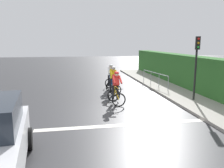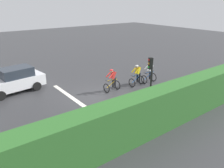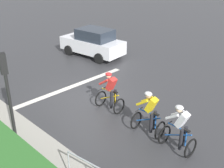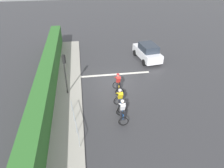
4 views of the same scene
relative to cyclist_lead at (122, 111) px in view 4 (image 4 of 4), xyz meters
name	(u,v)px [view 4 (image 4 of 4)]	position (x,y,z in m)	size (l,w,h in m)	color
ground_plane	(115,82)	(-0.35, -5.06, -0.80)	(80.00, 80.00, 0.00)	#333335
sidewalk_kerb	(64,99)	(4.01, -3.06, -0.74)	(2.80, 24.97, 0.12)	#9E998E
stone_wall_low	(51,97)	(4.91, -3.06, -0.49)	(0.44, 24.97, 0.60)	gray
hedge_wall	(46,89)	(5.21, -3.06, 0.30)	(1.10, 24.97, 2.19)	#2D6628
road_marking_stop_line	(113,75)	(-0.35, -6.45, -0.79)	(7.00, 0.30, 0.01)	silver
cyclist_lead	(122,111)	(0.00, 0.00, 0.00)	(0.71, 1.10, 1.66)	black
cyclist_second	(120,100)	(-0.08, -1.28, 0.00)	(0.77, 1.14, 1.66)	black
cyclist_mid	(118,84)	(-0.32, -3.48, 0.00)	(0.74, 1.12, 1.66)	black
car_white	(147,52)	(-4.42, -9.17, 0.08)	(2.27, 4.28, 1.76)	silver
traffic_light_near_crossing	(65,69)	(3.70, -3.86, 1.43)	(0.25, 0.31, 3.34)	black
pedestrian_railing_kerbside	(75,119)	(3.11, 0.27, -0.01)	(0.52, 3.46, 1.03)	#999EA3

